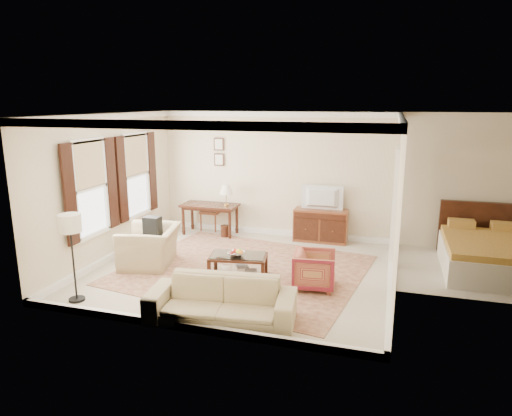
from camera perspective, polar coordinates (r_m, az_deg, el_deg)
The scene contains 21 objects.
room_shell at distance 8.20m, azimuth -1.96°, elevation 8.66°, with size 5.51×5.01×2.91m.
annex_bedroom at distance 9.50m, azimuth 27.39°, elevation -5.34°, with size 3.00×2.70×2.90m.
window_front at distance 8.96m, azimuth -20.02°, elevation 2.31°, with size 0.12×1.56×1.80m, color #CCB284, non-canonical shape.
window_rear at distance 10.26m, azimuth -14.74°, elevation 3.98°, with size 0.12×1.56×1.80m, color #CCB284, non-canonical shape.
doorway at distance 9.47m, azimuth 16.88°, elevation 0.15°, with size 0.10×1.12×2.25m, color white, non-canonical shape.
rug at distance 8.73m, azimuth -1.56°, elevation -7.69°, with size 4.29×3.68×0.01m, color brown.
writing_desk at distance 10.92m, azimuth -5.77°, elevation -0.11°, with size 1.33×0.67×0.73m.
desk_chair at distance 11.30m, azimuth -5.68°, elevation -0.13°, with size 0.45×0.45×1.05m, color brown, non-canonical shape.
desk_lamp at distance 10.69m, azimuth -3.75°, elevation 1.63°, with size 0.32×0.32×0.50m, color silver, non-canonical shape.
framed_prints at distance 11.03m, azimuth -4.65°, elevation 7.03°, with size 0.25×0.04×0.68m, color #3E1D11, non-canonical shape.
sideboard at distance 10.46m, azimuth 8.09°, elevation -2.17°, with size 1.20×0.46×0.74m, color brown.
tv at distance 10.25m, azimuth 8.22°, elevation 2.20°, with size 0.89×0.51×0.12m, color black.
coffee_table at distance 8.28m, azimuth -2.24°, elevation -6.52°, with size 1.10×0.75×0.43m.
fruit_bowl at distance 8.17m, azimuth -2.51°, elevation -5.65°, with size 0.42×0.42×0.10m, color silver.
book_a at distance 8.45m, azimuth -2.49°, elevation -7.24°, with size 0.28×0.04×0.38m, color brown.
book_b at distance 8.21m, azimuth -1.44°, elevation -7.90°, with size 0.28×0.03×0.38m, color brown.
striped_armchair at distance 7.88m, azimuth 7.31°, elevation -7.46°, with size 0.69×0.65×0.71m, color maroon.
club_armchair at distance 9.07m, azimuth -13.13°, elevation -3.89°, with size 1.16×0.75×1.02m, color tan.
backpack at distance 9.11m, azimuth -12.82°, elevation -2.16°, with size 0.32×0.22×0.40m, color black.
sofa at distance 6.70m, azimuth -4.38°, elevation -10.62°, with size 2.14×0.62×0.84m, color tan.
floor_lamp at distance 7.63m, azimuth -22.21°, elevation -2.52°, with size 0.35×0.35×1.43m.
Camera 1 is at (2.61, -7.74, 3.13)m, focal length 32.00 mm.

